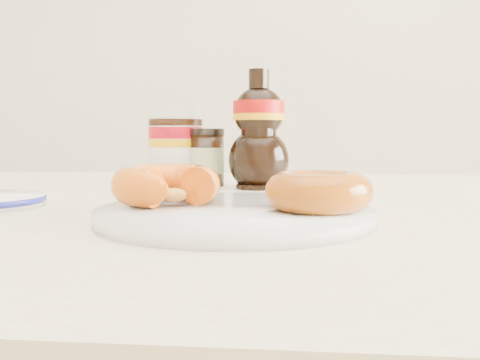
# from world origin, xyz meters

# --- Properties ---
(dining_table) EXTENTS (1.40, 0.90, 0.75)m
(dining_table) POSITION_xyz_m (0.00, 0.10, 0.67)
(dining_table) COLOR #FFF2C2
(dining_table) RESTS_ON ground
(plate) EXTENTS (0.26, 0.26, 0.01)m
(plate) POSITION_xyz_m (0.01, -0.05, 0.76)
(plate) COLOR white
(plate) RESTS_ON dining_table
(donut_bitten) EXTENTS (0.13, 0.13, 0.04)m
(donut_bitten) POSITION_xyz_m (-0.06, -0.03, 0.78)
(donut_bitten) COLOR orange
(donut_bitten) RESTS_ON plate
(donut_whole) EXTENTS (0.10, 0.10, 0.03)m
(donut_whole) POSITION_xyz_m (0.09, -0.06, 0.78)
(donut_whole) COLOR #993609
(donut_whole) RESTS_ON plate
(nutella_jar) EXTENTS (0.09, 0.09, 0.12)m
(nutella_jar) POSITION_xyz_m (-0.12, 0.30, 0.82)
(nutella_jar) COLOR white
(nutella_jar) RESTS_ON dining_table
(syrup_bottle) EXTENTS (0.10, 0.09, 0.18)m
(syrup_bottle) POSITION_xyz_m (0.02, 0.25, 0.84)
(syrup_bottle) COLOR black
(syrup_bottle) RESTS_ON dining_table
(dark_jar) EXTENTS (0.06, 0.06, 0.09)m
(dark_jar) POSITION_xyz_m (-0.07, 0.28, 0.79)
(dark_jar) COLOR black
(dark_jar) RESTS_ON dining_table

